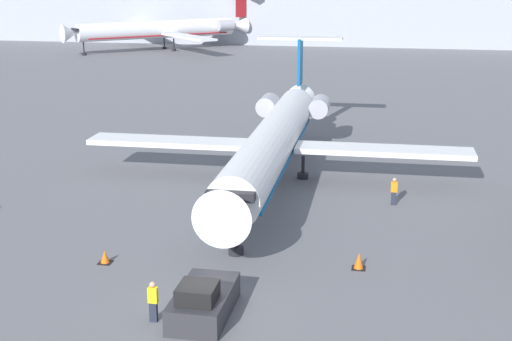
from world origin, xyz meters
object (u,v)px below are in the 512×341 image
object	(u,v)px
worker_near_tug	(153,301)
traffic_cone_right	(359,261)
traffic_cone_left	(105,257)
airplane_parked_far_left	(164,29)
worker_by_wing	(394,191)
airplane_main	(275,138)
pushback_tug	(204,301)

from	to	relation	value
worker_near_tug	traffic_cone_right	distance (m)	10.82
traffic_cone_left	airplane_parked_far_left	size ratio (longest dim) A/B	0.02
traffic_cone_left	traffic_cone_right	bearing A→B (deg)	7.62
worker_near_tug	worker_by_wing	xyz separation A→B (m)	(9.77, 17.52, -0.02)
traffic_cone_right	airplane_main	bearing A→B (deg)	114.80
traffic_cone_right	worker_by_wing	bearing A→B (deg)	81.08
traffic_cone_right	worker_near_tug	bearing A→B (deg)	-138.84
worker_near_tug	worker_by_wing	world-z (taller)	worker_near_tug
airplane_parked_far_left	pushback_tug	bearing A→B (deg)	-71.22
pushback_tug	worker_near_tug	xyz separation A→B (m)	(-1.92, -0.88, 0.27)
airplane_main	worker_by_wing	bearing A→B (deg)	-24.52
pushback_tug	worker_by_wing	xyz separation A→B (m)	(7.85, 16.64, 0.24)
worker_near_tug	traffic_cone_left	bearing A→B (deg)	128.96
airplane_main	airplane_parked_far_left	distance (m)	86.12
traffic_cone_right	airplane_parked_far_left	distance (m)	101.74
worker_by_wing	airplane_parked_far_left	world-z (taller)	airplane_parked_far_left
worker_near_tug	worker_by_wing	bearing A→B (deg)	60.85
traffic_cone_left	airplane_parked_far_left	distance (m)	99.09
worker_near_tug	airplane_parked_far_left	bearing A→B (deg)	107.64
pushback_tug	worker_near_tug	bearing A→B (deg)	-155.29
worker_near_tug	airplane_parked_far_left	size ratio (longest dim) A/B	0.06
pushback_tug	traffic_cone_left	world-z (taller)	pushback_tug
worker_near_tug	pushback_tug	bearing A→B (deg)	24.71
airplane_main	traffic_cone_left	distance (m)	17.13
airplane_main	traffic_cone_right	distance (m)	15.79
airplane_main	pushback_tug	distance (m)	20.50
traffic_cone_left	airplane_parked_far_left	xyz separation A→B (m)	(-27.57, 95.11, 3.53)
pushback_tug	traffic_cone_right	xyz separation A→B (m)	(6.22, 6.23, -0.28)
worker_by_wing	traffic_cone_left	xyz separation A→B (m)	(-14.17, -12.08, -0.60)
traffic_cone_left	pushback_tug	bearing A→B (deg)	-35.78
airplane_main	traffic_cone_right	world-z (taller)	airplane_main
worker_by_wing	traffic_cone_left	bearing A→B (deg)	-139.54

